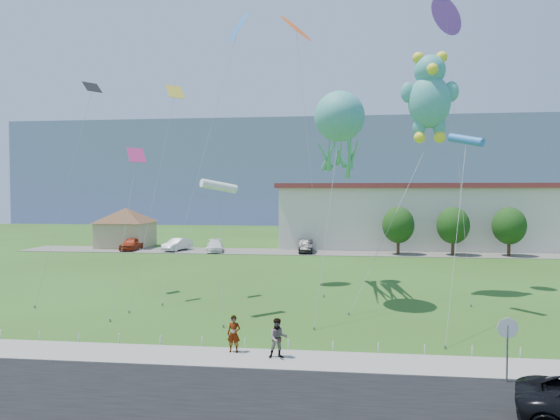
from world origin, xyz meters
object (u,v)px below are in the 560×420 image
object	(u,v)px
parked_car_black	(306,246)
warehouse	(515,215)
stop_sign	(508,334)
pavilion	(126,224)
pedestrian_right	(278,338)
pedestrian_left	(234,334)
parked_car_red	(132,244)
parked_car_silver	(177,244)
octopus_kite	(339,132)
parked_car_white	(215,246)
teddy_bear_kite	(430,95)

from	to	relation	value
parked_car_black	warehouse	bearing A→B (deg)	16.77
warehouse	stop_sign	distance (m)	51.00
pavilion	pedestrian_right	xyz separation A→B (m)	(24.69, -40.63, -2.08)
pedestrian_left	parked_car_black	distance (m)	36.76
parked_car_red	parked_car_black	bearing A→B (deg)	-1.19
warehouse	pedestrian_left	world-z (taller)	warehouse
pavilion	parked_car_silver	world-z (taller)	pavilion
octopus_kite	parked_car_black	bearing A→B (deg)	98.47
pedestrian_right	parked_car_silver	xyz separation A→B (m)	(-16.77, 37.28, -0.16)
parked_car_red	parked_car_white	distance (m)	10.46
warehouse	parked_car_black	size ratio (longest dim) A/B	13.33
parked_car_white	teddy_bear_kite	size ratio (longest dim) A/B	0.27
parked_car_red	pedestrian_right	bearing A→B (deg)	-60.32
parked_car_red	parked_car_silver	distance (m)	5.69
pedestrian_left	parked_car_red	distance (m)	41.96
parked_car_silver	octopus_kite	size ratio (longest dim) A/B	0.33
parked_car_silver	octopus_kite	bearing A→B (deg)	-34.63
stop_sign	teddy_bear_kite	distance (m)	20.26
pedestrian_right	parked_car_red	world-z (taller)	pedestrian_right
parked_car_red	parked_car_silver	world-z (taller)	parked_car_red
pedestrian_right	parked_car_white	distance (m)	38.75
parked_car_silver	teddy_bear_kite	distance (m)	36.45
parked_car_white	teddy_bear_kite	distance (m)	33.02
pavilion	parked_car_black	distance (m)	23.82
pedestrian_left	parked_car_black	xyz separation A→B (m)	(0.82, 36.75, -0.10)
pedestrian_right	parked_car_red	xyz separation A→B (m)	(-22.46, 37.17, -0.13)
parked_car_white	octopus_kite	xyz separation A→B (m)	(14.59, -25.03, 10.28)
teddy_bear_kite	warehouse	bearing A→B (deg)	62.54
stop_sign	pedestrian_right	bearing A→B (deg)	169.86
parked_car_silver	parked_car_black	xyz separation A→B (m)	(15.56, -0.01, 0.03)
pavilion	pedestrian_right	size ratio (longest dim) A/B	5.43
parked_car_red	teddy_bear_kite	world-z (taller)	teddy_bear_kite
stop_sign	pedestrian_left	size ratio (longest dim) A/B	1.54
parked_car_white	parked_car_black	size ratio (longest dim) A/B	1.01
parked_car_red	parked_car_black	distance (m)	21.25
pedestrian_left	teddy_bear_kite	xyz separation A→B (m)	(10.79, 14.25, 12.93)
parked_car_red	parked_car_white	world-z (taller)	parked_car_red
octopus_kite	teddy_bear_kite	bearing A→B (deg)	25.56
warehouse	stop_sign	size ratio (longest dim) A/B	24.40
pedestrian_right	teddy_bear_kite	xyz separation A→B (m)	(8.76, 14.77, 12.90)
parked_car_silver	parked_car_white	world-z (taller)	parked_car_silver
stop_sign	octopus_kite	size ratio (longest dim) A/B	0.19
stop_sign	parked_car_silver	size ratio (longest dim) A/B	0.57
pavilion	pedestrian_left	xyz separation A→B (m)	(22.66, -40.11, -2.11)
teddy_bear_kite	pedestrian_right	bearing A→B (deg)	-120.67
parked_car_white	parked_car_silver	bearing A→B (deg)	161.98
parked_car_red	parked_car_white	xyz separation A→B (m)	(10.45, -0.34, -0.09)
pedestrian_right	octopus_kite	size ratio (longest dim) A/B	0.13
pedestrian_left	parked_car_silver	bearing A→B (deg)	114.55
warehouse	pedestrian_left	distance (m)	53.70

